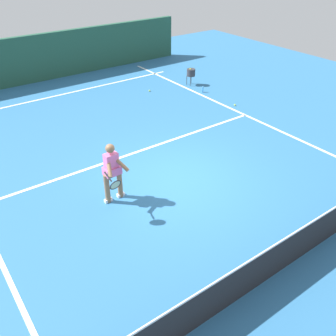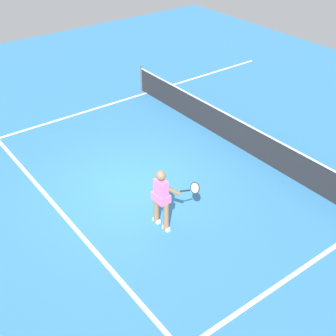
{
  "view_description": "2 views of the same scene",
  "coord_description": "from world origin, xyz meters",
  "px_view_note": "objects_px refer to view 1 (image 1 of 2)",
  "views": [
    {
      "loc": [
        5.02,
        6.59,
        5.6
      ],
      "look_at": [
        0.59,
        0.47,
        0.84
      ],
      "focal_mm": 39.71,
      "sensor_mm": 36.0,
      "label": 1
    },
    {
      "loc": [
        8.33,
        -5.0,
        7.1
      ],
      "look_at": [
        1.19,
        0.37,
        1.11
      ],
      "focal_mm": 48.57,
      "sensor_mm": 36.0,
      "label": 2
    }
  ],
  "objects_px": {
    "tennis_ball_mid": "(235,105)",
    "tennis_player": "(112,171)",
    "ball_hopper": "(191,73)",
    "tennis_ball_near": "(150,91)",
    "water_bottle": "(203,89)"
  },
  "relations": [
    {
      "from": "tennis_ball_mid",
      "to": "ball_hopper",
      "type": "relative_size",
      "value": 0.09
    },
    {
      "from": "tennis_player",
      "to": "tennis_ball_near",
      "type": "height_order",
      "value": "tennis_player"
    },
    {
      "from": "tennis_player",
      "to": "tennis_ball_near",
      "type": "relative_size",
      "value": 23.48
    },
    {
      "from": "tennis_player",
      "to": "water_bottle",
      "type": "relative_size",
      "value": 6.46
    },
    {
      "from": "tennis_player",
      "to": "tennis_ball_mid",
      "type": "height_order",
      "value": "tennis_player"
    },
    {
      "from": "tennis_player",
      "to": "ball_hopper",
      "type": "height_order",
      "value": "tennis_player"
    },
    {
      "from": "tennis_ball_mid",
      "to": "ball_hopper",
      "type": "height_order",
      "value": "ball_hopper"
    },
    {
      "from": "tennis_player",
      "to": "water_bottle",
      "type": "distance_m",
      "value": 7.97
    },
    {
      "from": "tennis_ball_mid",
      "to": "water_bottle",
      "type": "xyz_separation_m",
      "value": [
        0.07,
        -1.84,
        0.09
      ]
    },
    {
      "from": "tennis_player",
      "to": "water_bottle",
      "type": "xyz_separation_m",
      "value": [
        -6.6,
        -4.4,
        -0.73
      ]
    },
    {
      "from": "tennis_ball_mid",
      "to": "tennis_player",
      "type": "bearing_deg",
      "value": 20.96
    },
    {
      "from": "tennis_ball_mid",
      "to": "water_bottle",
      "type": "height_order",
      "value": "water_bottle"
    },
    {
      "from": "tennis_ball_near",
      "to": "ball_hopper",
      "type": "xyz_separation_m",
      "value": [
        -1.92,
        0.37,
        0.51
      ]
    },
    {
      "from": "tennis_ball_near",
      "to": "water_bottle",
      "type": "xyz_separation_m",
      "value": [
        -1.75,
        1.38,
        0.09
      ]
    },
    {
      "from": "water_bottle",
      "to": "tennis_ball_near",
      "type": "bearing_deg",
      "value": -38.3
    }
  ]
}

